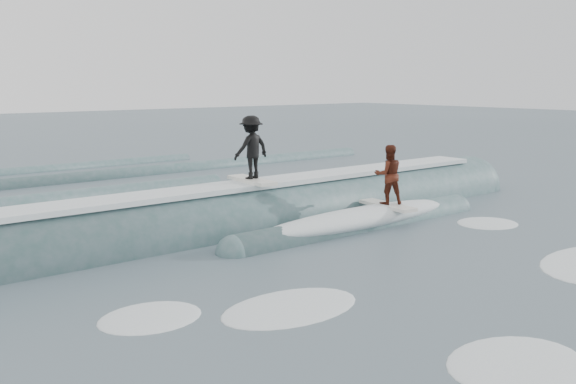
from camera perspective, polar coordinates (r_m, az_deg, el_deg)
ground at (r=14.96m, az=13.07°, el=-6.87°), size 160.00×160.00×0.00m
breaking_wave at (r=19.26m, az=-1.05°, el=-2.75°), size 22.65×4.04×2.51m
surfer_black at (r=18.63m, az=-3.28°, el=3.79°), size 1.24×2.04×1.93m
surfer_red at (r=19.42m, az=8.91°, el=1.28°), size 1.08×2.04×1.89m
whitewater at (r=14.63m, az=18.96°, el=-7.55°), size 13.55×7.68×0.10m
far_swells at (r=28.30m, az=-19.24°, el=0.69°), size 33.81×8.65×0.80m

